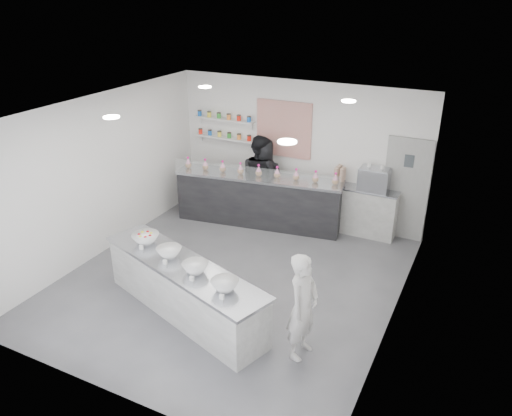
{
  "coord_description": "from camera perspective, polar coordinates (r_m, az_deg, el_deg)",
  "views": [
    {
      "loc": [
        3.7,
        -6.51,
        4.77
      ],
      "look_at": [
        0.27,
        0.4,
        1.28
      ],
      "focal_mm": 35.0,
      "sensor_mm": 36.0,
      "label": 1
    }
  ],
  "objects": [
    {
      "name": "woman_prep",
      "position": [
        6.89,
        5.38,
        -11.16
      ],
      "size": [
        0.44,
        0.62,
        1.57
      ],
      "primitive_type": "imported",
      "rotation": [
        0.0,
        0.0,
        1.45
      ],
      "color": "silver",
      "rests_on": "floor"
    },
    {
      "name": "downlight_1",
      "position": [
        6.24,
        3.59,
        7.58
      ],
      "size": [
        0.24,
        0.24,
        0.02
      ],
      "primitive_type": "cylinder",
      "color": "white",
      "rests_on": "ceiling"
    },
    {
      "name": "jar_shelf_lower",
      "position": [
        11.33,
        -3.59,
        8.02
      ],
      "size": [
        1.45,
        0.22,
        0.04
      ],
      "primitive_type": "cube",
      "color": "silver",
      "rests_on": "back_wall"
    },
    {
      "name": "cookie_bags",
      "position": [
        10.37,
        0.3,
        4.33
      ],
      "size": [
        3.32,
        0.63,
        0.26
      ],
      "primitive_type": null,
      "rotation": [
        0.0,
        0.0,
        0.15
      ],
      "color": "pink",
      "rests_on": "back_bar"
    },
    {
      "name": "pattern_panel",
      "position": [
        10.7,
        3.18,
        8.99
      ],
      "size": [
        1.25,
        0.03,
        1.2
      ],
      "primitive_type": "cube",
      "color": "#AB2B1D",
      "rests_on": "back_wall"
    },
    {
      "name": "downlight_3",
      "position": [
        8.62,
        10.53,
        11.93
      ],
      "size": [
        0.24,
        0.24,
        0.02
      ],
      "primitive_type": "cylinder",
      "color": "white",
      "rests_on": "ceiling"
    },
    {
      "name": "preserve_jars",
      "position": [
        11.24,
        -3.68,
        9.36
      ],
      "size": [
        1.45,
        0.1,
        0.56
      ],
      "primitive_type": null,
      "color": "red",
      "rests_on": "jar_shelf_lower"
    },
    {
      "name": "back_bar",
      "position": [
        10.62,
        0.3,
        0.9
      ],
      "size": [
        3.6,
        1.17,
        1.1
      ],
      "primitive_type": "cube",
      "rotation": [
        0.0,
        0.0,
        0.15
      ],
      "color": "black",
      "rests_on": "floor"
    },
    {
      "name": "label_cards",
      "position": [
        7.24,
        -9.55,
        -8.23
      ],
      "size": [
        2.01,
        0.04,
        0.07
      ],
      "primitive_type": null,
      "color": "white",
      "rests_on": "prep_counter"
    },
    {
      "name": "cup_stacks",
      "position": [
        10.32,
        9.54,
        3.62
      ],
      "size": [
        0.27,
        0.24,
        0.36
      ],
      "primitive_type": null,
      "color": "gray",
      "rests_on": "espresso_ledge"
    },
    {
      "name": "downlight_0",
      "position": [
        7.72,
        -16.2,
        9.95
      ],
      "size": [
        0.24,
        0.24,
        0.02
      ],
      "primitive_type": "cylinder",
      "color": "white",
      "rests_on": "ceiling"
    },
    {
      "name": "ceiling",
      "position": [
        7.7,
        -3.21,
        10.98
      ],
      "size": [
        6.0,
        6.0,
        0.0
      ],
      "primitive_type": "plane",
      "rotation": [
        3.14,
        0.0,
        0.0
      ],
      "color": "white",
      "rests_on": "floor"
    },
    {
      "name": "jar_shelf_upper",
      "position": [
        11.22,
        -3.64,
        10.07
      ],
      "size": [
        1.45,
        0.22,
        0.04
      ],
      "primitive_type": "cube",
      "color": "silver",
      "rests_on": "back_wall"
    },
    {
      "name": "right_wall",
      "position": [
        7.35,
        16.14,
        -3.15
      ],
      "size": [
        0.0,
        6.0,
        6.0
      ],
      "primitive_type": "plane",
      "rotation": [
        1.57,
        0.0,
        -1.57
      ],
      "color": "white",
      "rests_on": "floor"
    },
    {
      "name": "espresso_ledge",
      "position": [
        10.45,
        12.16,
        -0.39
      ],
      "size": [
        1.35,
        0.43,
        1.0
      ],
      "primitive_type": "cube",
      "color": "#999894",
      "rests_on": "floor"
    },
    {
      "name": "left_wall",
      "position": [
        9.73,
        -17.28,
        3.55
      ],
      "size": [
        0.0,
        6.0,
        6.0
      ],
      "primitive_type": "plane",
      "rotation": [
        1.57,
        0.0,
        1.57
      ],
      "color": "white",
      "rests_on": "floor"
    },
    {
      "name": "prep_counter",
      "position": [
        7.91,
        -8.24,
        -9.15
      ],
      "size": [
        3.3,
        1.73,
        0.88
      ],
      "primitive_type": "cube",
      "rotation": [
        0.0,
        0.0,
        -0.33
      ],
      "color": "#999894",
      "rests_on": "floor"
    },
    {
      "name": "espresso_machine",
      "position": [
        10.14,
        13.36,
        3.17
      ],
      "size": [
        0.59,
        0.41,
        0.45
      ],
      "primitive_type": "cube",
      "color": "#93969E",
      "rests_on": "espresso_ledge"
    },
    {
      "name": "prep_bowls",
      "position": [
        7.64,
        -8.48,
        -5.89
      ],
      "size": [
        2.38,
        1.22,
        0.16
      ],
      "primitive_type": null,
      "rotation": [
        0.0,
        0.0,
        -0.33
      ],
      "color": "white",
      "rests_on": "prep_counter"
    },
    {
      "name": "staff_left",
      "position": [
        10.78,
        0.44,
        3.5
      ],
      "size": [
        1.09,
        0.96,
        1.88
      ],
      "primitive_type": "imported",
      "rotation": [
        0.0,
        0.0,
        2.82
      ],
      "color": "black",
      "rests_on": "floor"
    },
    {
      "name": "sneeze_guard",
      "position": [
        10.09,
        -0.22,
        3.88
      ],
      "size": [
        3.46,
        0.54,
        0.3
      ],
      "primitive_type": "cube",
      "rotation": [
        0.0,
        0.0,
        0.15
      ],
      "color": "white",
      "rests_on": "back_bar"
    },
    {
      "name": "downlight_2",
      "position": [
        9.75,
        -5.85,
        13.61
      ],
      "size": [
        0.24,
        0.24,
        0.02
      ],
      "primitive_type": "cylinder",
      "color": "white",
      "rests_on": "ceiling"
    },
    {
      "name": "back_door",
      "position": [
        10.28,
        16.72,
        2.03
      ],
      "size": [
        0.88,
        0.04,
        2.1
      ],
      "primitive_type": "cube",
      "color": "gray",
      "rests_on": "floor"
    },
    {
      "name": "staff_right",
      "position": [
        10.81,
        0.9,
        3.31
      ],
      "size": [
        0.99,
        0.77,
        1.79
      ],
      "primitive_type": "imported",
      "rotation": [
        0.0,
        0.0,
        3.4
      ],
      "color": "black",
      "rests_on": "floor"
    },
    {
      "name": "back_wall",
      "position": [
        10.72,
        4.9,
        6.46
      ],
      "size": [
        5.5,
        0.0,
        5.5
      ],
      "primitive_type": "plane",
      "rotation": [
        1.57,
        0.0,
        0.0
      ],
      "color": "white",
      "rests_on": "floor"
    },
    {
      "name": "floor",
      "position": [
        8.88,
        -2.76,
        -8.21
      ],
      "size": [
        6.0,
        6.0,
        0.0
      ],
      "primitive_type": "plane",
      "color": "#515156",
      "rests_on": "ground"
    }
  ]
}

